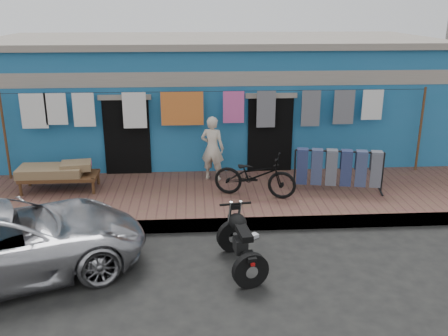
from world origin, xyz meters
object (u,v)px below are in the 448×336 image
(seated_person, at_px, (212,148))
(jeans_rack, at_px, (338,170))
(bicycle, at_px, (255,171))
(motorcycle, at_px, (241,241))
(car, at_px, (3,241))
(charpoy, at_px, (60,177))

(seated_person, distance_m, jeans_rack, 2.93)
(bicycle, height_order, motorcycle, bicycle)
(car, xyz_separation_m, charpoy, (0.05, 3.38, -0.10))
(seated_person, xyz_separation_m, motorcycle, (0.31, -3.82, -0.51))
(car, xyz_separation_m, seated_person, (3.51, 3.87, 0.37))
(car, bearing_deg, bicycle, -80.51)
(motorcycle, distance_m, jeans_rack, 3.79)
(bicycle, height_order, jeans_rack, bicycle)
(charpoy, height_order, jeans_rack, jeans_rack)
(car, bearing_deg, motorcycle, -111.53)
(seated_person, height_order, bicycle, seated_person)
(bicycle, xyz_separation_m, jeans_rack, (1.90, 0.21, -0.09))
(motorcycle, relative_size, jeans_rack, 0.79)
(seated_person, bearing_deg, jeans_rack, -178.72)
(bicycle, distance_m, charpoy, 4.39)
(car, distance_m, bicycle, 5.16)
(seated_person, relative_size, bicycle, 0.86)
(car, relative_size, bicycle, 2.58)
(seated_person, distance_m, motorcycle, 3.86)
(seated_person, bearing_deg, bicycle, 147.10)
(bicycle, relative_size, jeans_rack, 0.86)
(charpoy, bearing_deg, seated_person, 8.08)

